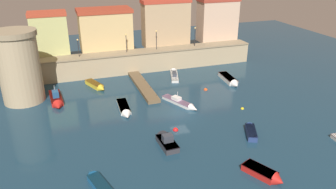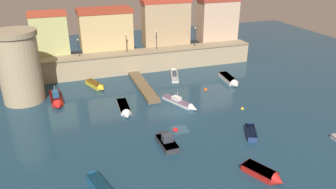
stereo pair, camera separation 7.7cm
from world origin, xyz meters
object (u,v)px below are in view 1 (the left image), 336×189
moored_boat_8 (97,181)px  moored_boat_6 (266,174)px  moored_boat_5 (125,110)px  quay_lamp_2 (156,37)px  moored_boat_0 (182,103)px  moored_boat_7 (250,130)px  quay_lamp_3 (195,34)px  moored_boat_3 (96,85)px  mooring_buoy_1 (206,90)px  moored_boat_9 (56,100)px  moored_boat_2 (165,140)px  moored_boat_1 (174,74)px  mooring_buoy_0 (176,130)px  moored_boat_4 (230,80)px  quay_lamp_0 (78,45)px  fortress_tower (19,67)px  mooring_buoy_2 (242,109)px  quay_lamp_1 (126,40)px

moored_boat_8 → moored_boat_6: bearing=-121.5°
moored_boat_5 → moored_boat_8: (-6.20, -15.67, 0.09)m
quay_lamp_2 → moored_boat_5: 20.90m
moored_boat_0 → moored_boat_8: size_ratio=1.41×
moored_boat_7 → quay_lamp_3: bearing=16.4°
moored_boat_3 → mooring_buoy_1: (17.69, -7.18, -0.41)m
quay_lamp_2 → moored_boat_3: bearing=-154.4°
moored_boat_9 → quay_lamp_3: bearing=106.3°
moored_boat_8 → moored_boat_2: bearing=-76.3°
moored_boat_7 → moored_boat_9: bearing=77.3°
moored_boat_9 → quay_lamp_2: bearing=113.7°
moored_boat_2 → moored_boat_8: bearing=117.5°
moored_boat_1 → mooring_buoy_0: 20.90m
moored_boat_4 → moored_boat_6: moored_boat_4 is taller
moored_boat_6 → quay_lamp_0: bearing=177.7°
quay_lamp_2 → moored_boat_4: (10.38, -11.58, -6.14)m
moored_boat_5 → mooring_buoy_1: moored_boat_5 is taller
fortress_tower → moored_boat_7: fortress_tower is taller
mooring_buoy_2 → quay_lamp_3: bearing=86.3°
quay_lamp_3 → moored_boat_3: quay_lamp_3 is taller
quay_lamp_2 → moored_boat_9: quay_lamp_2 is taller
mooring_buoy_1 → moored_boat_8: bearing=-137.6°
moored_boat_3 → quay_lamp_0: bearing=175.7°
quay_lamp_0 → mooring_buoy_2: (21.78, -22.03, -6.29)m
moored_boat_1 → quay_lamp_2: bearing=36.8°
moored_boat_0 → mooring_buoy_2: moored_boat_0 is taller
quay_lamp_3 → moored_boat_9: (-28.02, -10.49, -6.12)m
moored_boat_3 → moored_boat_5: 11.18m
mooring_buoy_1 → moored_boat_7: bearing=-92.5°
moored_boat_5 → quay_lamp_0: bearing=-161.6°
quay_lamp_0 → quay_lamp_3: quay_lamp_3 is taller
moored_boat_6 → moored_boat_8: bearing=-130.1°
quay_lamp_3 → moored_boat_3: size_ratio=0.68×
moored_boat_5 → mooring_buoy_1: 15.40m
fortress_tower → mooring_buoy_2: fortress_tower is taller
mooring_buoy_2 → mooring_buoy_0: bearing=-166.6°
moored_boat_0 → moored_boat_1: bearing=140.9°
moored_boat_5 → moored_boat_9: (-9.52, 6.59, 0.21)m
moored_boat_2 → mooring_buoy_2: size_ratio=10.12×
quay_lamp_0 → quay_lamp_1: size_ratio=0.92×
quay_lamp_3 → moored_boat_5: (-18.50, -17.08, -6.33)m
quay_lamp_0 → moored_boat_5: bearing=-74.6°
moored_boat_3 → mooring_buoy_1: moored_boat_3 is taller
moored_boat_0 → mooring_buoy_2: bearing=38.2°
moored_boat_3 → moored_boat_5: size_ratio=0.85×
moored_boat_3 → moored_boat_5: bearing=-7.6°
mooring_buoy_1 → moored_boat_3: bearing=157.9°
moored_boat_0 → quay_lamp_2: bearing=151.0°
quay_lamp_3 → moored_boat_8: bearing=-127.0°
moored_boat_7 → fortress_tower: bearing=78.8°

